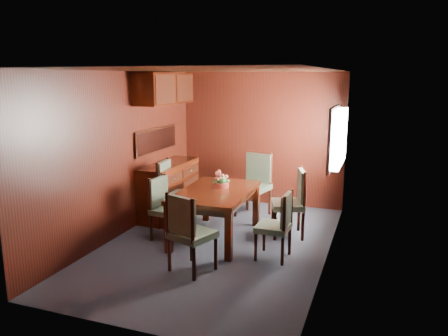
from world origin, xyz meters
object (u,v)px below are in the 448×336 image
at_px(chair_right_near, 279,222).
at_px(flower_centerpiece, 221,179).
at_px(chair_head, 188,229).
at_px(sideboard, 170,189).
at_px(dining_table, 216,197).
at_px(chair_left_near, 165,204).

bearing_deg(chair_right_near, flower_centerpiece, 61.49).
xyz_separation_m(chair_right_near, chair_head, (-0.92, -0.77, 0.05)).
bearing_deg(flower_centerpiece, sideboard, 153.29).
xyz_separation_m(sideboard, dining_table, (1.14, -0.77, 0.17)).
bearing_deg(chair_left_near, sideboard, -149.60).
bearing_deg(dining_table, chair_head, -86.96).
bearing_deg(flower_centerpiece, chair_right_near, -30.68).
height_order(sideboard, dining_table, sideboard).
xyz_separation_m(chair_left_near, chair_right_near, (1.72, -0.17, -0.01)).
distance_m(sideboard, flower_centerpiece, 1.34).
relative_size(dining_table, chair_left_near, 1.72).
relative_size(dining_table, chair_right_near, 1.76).
bearing_deg(chair_right_near, chair_head, 132.25).
height_order(chair_left_near, flower_centerpiece, flower_centerpiece).
height_order(chair_right_near, chair_head, chair_head).
bearing_deg(chair_left_near, chair_head, 47.61).
xyz_separation_m(sideboard, chair_head, (1.24, -1.95, 0.10)).
xyz_separation_m(dining_table, chair_head, (0.10, -1.18, -0.07)).
height_order(chair_left_near, chair_head, chair_head).
xyz_separation_m(chair_left_near, chair_head, (0.80, -0.94, 0.04)).
bearing_deg(chair_head, sideboard, 141.90).
relative_size(sideboard, flower_centerpiece, 5.53).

